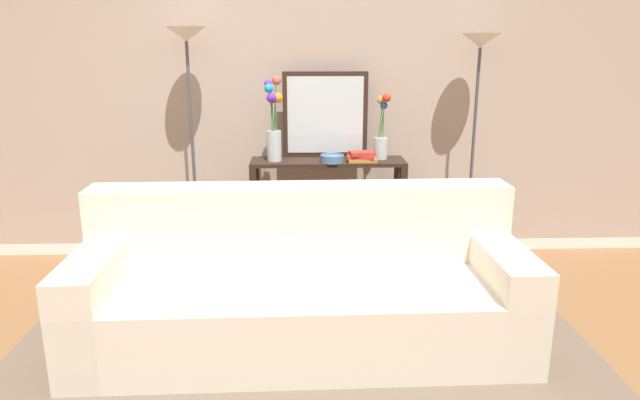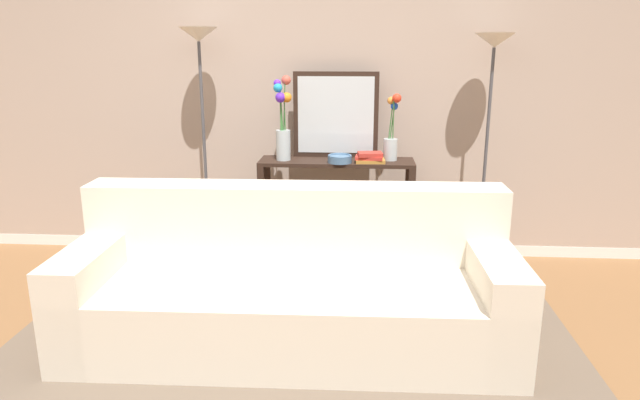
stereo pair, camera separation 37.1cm
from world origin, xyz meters
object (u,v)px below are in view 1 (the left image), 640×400
at_px(floor_lamp_right, 477,86).
at_px(wall_mirror, 325,115).
at_px(floor_lamp_left, 189,82).
at_px(vase_short_flowers, 381,135).
at_px(couch, 302,292).
at_px(book_stack, 361,157).
at_px(fruit_bowl, 332,158).
at_px(book_row_under_console, 293,257).
at_px(vase_tall_flowers, 274,125).
at_px(console_table, 328,195).

distance_m(floor_lamp_right, wall_mirror, 1.15).
relative_size(floor_lamp_left, vase_short_flowers, 3.63).
distance_m(couch, floor_lamp_right, 2.08).
relative_size(vase_short_flowers, book_stack, 2.23).
height_order(floor_lamp_left, fruit_bowl, floor_lamp_left).
bearing_deg(fruit_bowl, book_row_under_console, 162.77).
bearing_deg(vase_short_flowers, book_stack, -148.10).
relative_size(wall_mirror, book_row_under_console, 1.57).
height_order(couch, vase_tall_flowers, vase_tall_flowers).
xyz_separation_m(vase_tall_flowers, book_stack, (0.65, -0.04, -0.23)).
height_order(couch, book_stack, book_stack).
bearing_deg(wall_mirror, book_row_under_console, -153.08).
height_order(console_table, wall_mirror, wall_mirror).
bearing_deg(vase_short_flowers, fruit_bowl, -161.49).
xyz_separation_m(floor_lamp_left, book_stack, (1.26, -0.06, -0.54)).
height_order(couch, floor_lamp_right, floor_lamp_right).
bearing_deg(floor_lamp_right, wall_mirror, 173.13).
xyz_separation_m(console_table, vase_short_flowers, (0.41, 0.03, 0.46)).
xyz_separation_m(wall_mirror, vase_short_flowers, (0.42, -0.10, -0.14)).
bearing_deg(book_stack, vase_short_flowers, 31.90).
xyz_separation_m(vase_tall_flowers, vase_short_flowers, (0.81, 0.06, -0.09)).
bearing_deg(console_table, book_row_under_console, 180.00).
height_order(console_table, book_stack, book_stack).
relative_size(floor_lamp_left, wall_mirror, 2.78).
bearing_deg(vase_tall_flowers, vase_short_flowers, 4.14).
bearing_deg(floor_lamp_right, fruit_bowl, -175.27).
relative_size(vase_tall_flowers, vase_short_flowers, 1.26).
bearing_deg(floor_lamp_right, vase_tall_flowers, -179.24).
bearing_deg(fruit_bowl, book_stack, 7.21).
distance_m(vase_short_flowers, book_stack, 0.24).
bearing_deg(fruit_bowl, console_table, 106.21).
distance_m(wall_mirror, book_row_under_console, 1.14).
relative_size(console_table, floor_lamp_left, 0.65).
bearing_deg(couch, console_table, 80.55).
bearing_deg(floor_lamp_left, vase_short_flowers, 1.55).
xyz_separation_m(couch, floor_lamp_left, (-0.81, 1.22, 1.11)).
bearing_deg(vase_short_flowers, book_row_under_console, -177.09).
distance_m(floor_lamp_left, book_row_under_console, 1.55).
xyz_separation_m(floor_lamp_left, vase_short_flowers, (1.42, 0.04, -0.40)).
xyz_separation_m(wall_mirror, book_stack, (0.26, -0.20, -0.29)).
xyz_separation_m(floor_lamp_right, book_row_under_console, (-1.37, 0.00, -1.33)).
distance_m(floor_lamp_left, fruit_bowl, 1.18).
bearing_deg(console_table, fruit_bowl, -73.79).
distance_m(floor_lamp_left, book_stack, 1.37).
bearing_deg(floor_lamp_left, floor_lamp_right, 0.00).
bearing_deg(console_table, vase_tall_flowers, -176.59).
height_order(floor_lamp_left, book_stack, floor_lamp_left).
height_order(wall_mirror, vase_tall_flowers, wall_mirror).
xyz_separation_m(floor_lamp_right, fruit_bowl, (-1.08, -0.09, -0.52)).
distance_m(floor_lamp_right, vase_tall_flowers, 1.53).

